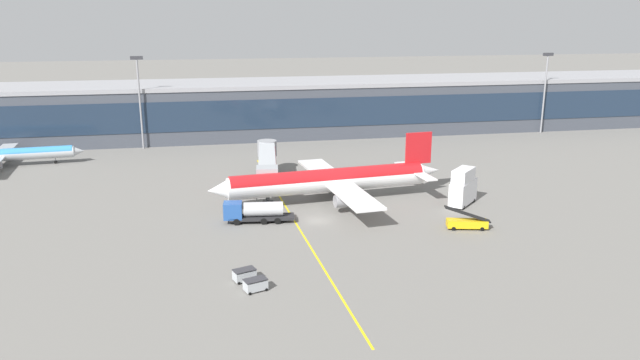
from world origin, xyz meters
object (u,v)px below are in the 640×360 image
(main_airliner, at_px, (330,180))
(belt_loader, at_px, (467,222))
(baggage_cart_0, at_px, (255,284))
(commuter_jet_far, at_px, (2,155))
(baggage_cart_1, at_px, (244,275))
(fuel_tanker, at_px, (254,211))
(catering_lift, at_px, (463,187))

(main_airliner, height_order, belt_loader, main_airliner)
(baggage_cart_0, relative_size, commuter_jet_far, 0.09)
(baggage_cart_0, relative_size, baggage_cart_1, 1.00)
(belt_loader, relative_size, baggage_cart_0, 2.33)
(fuel_tanker, xyz_separation_m, commuter_jet_far, (-48.80, 45.10, 0.82))
(catering_lift, bearing_deg, fuel_tanker, -176.39)
(belt_loader, height_order, baggage_cart_1, belt_loader)
(main_airliner, xyz_separation_m, baggage_cart_0, (-15.60, -32.25, -3.02))
(baggage_cart_0, height_order, commuter_jet_far, commuter_jet_far)
(belt_loader, distance_m, baggage_cart_0, 36.28)
(fuel_tanker, distance_m, commuter_jet_far, 66.45)
(main_airliner, xyz_separation_m, catering_lift, (21.62, -5.94, -0.74))
(baggage_cart_1, distance_m, commuter_jet_far, 80.47)
(belt_loader, bearing_deg, fuel_tanker, 163.76)
(catering_lift, distance_m, baggage_cart_1, 44.86)
(catering_lift, height_order, commuter_jet_far, commuter_jet_far)
(fuel_tanker, relative_size, baggage_cart_0, 3.66)
(main_airliner, xyz_separation_m, fuel_tanker, (-13.63, -8.16, -2.06))
(baggage_cart_0, distance_m, commuter_jet_far, 83.56)
(main_airliner, distance_m, fuel_tanker, 16.02)
(catering_lift, xyz_separation_m, baggage_cart_0, (-37.22, -26.31, -2.28))
(main_airliner, relative_size, commuter_jet_far, 1.28)
(baggage_cart_0, xyz_separation_m, commuter_jet_far, (-46.83, 69.18, 1.79))
(main_airliner, relative_size, baggage_cart_0, 13.76)
(fuel_tanker, height_order, baggage_cart_1, fuel_tanker)
(main_airliner, relative_size, fuel_tanker, 3.76)
(belt_loader, xyz_separation_m, commuter_jet_far, (-79.85, 54.14, 1.58))
(main_airliner, relative_size, catering_lift, 6.27)
(catering_lift, height_order, baggage_cart_0, catering_lift)
(belt_loader, height_order, catering_lift, catering_lift)
(fuel_tanker, bearing_deg, catering_lift, 3.61)
(belt_loader, bearing_deg, baggage_cart_1, -160.57)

